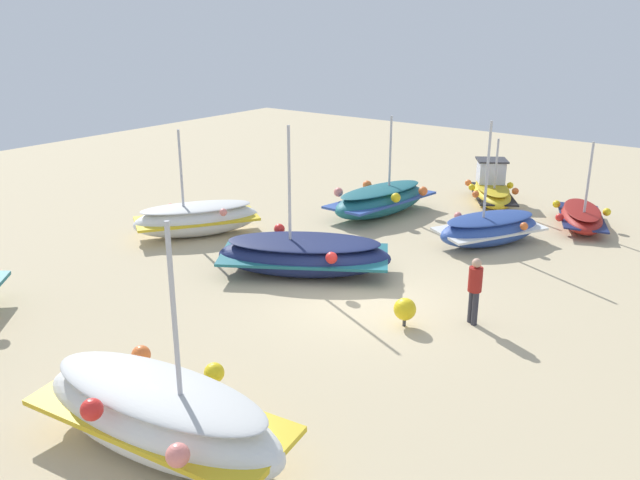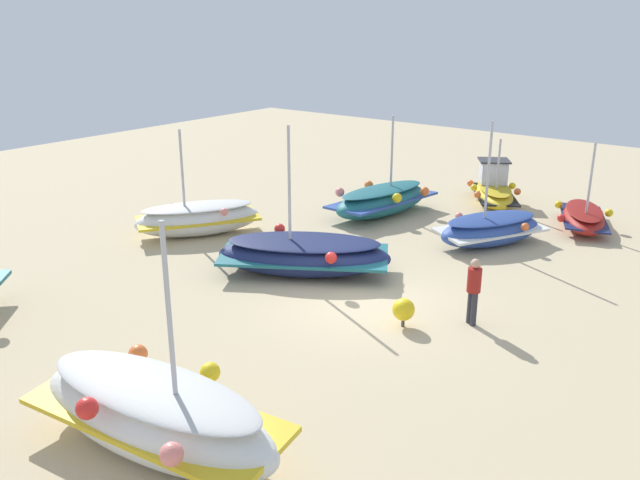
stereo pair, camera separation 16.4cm
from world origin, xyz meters
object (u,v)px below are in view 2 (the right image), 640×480
object	(u,v)px
fishing_boat_4	(494,190)
fishing_boat_0	(154,414)
fishing_boat_2	(382,200)
person_walking	(474,287)
fishing_boat_6	(491,229)
fishing_boat_1	(304,255)
fishing_boat_5	(198,218)
fishing_boat_8	(583,217)
mooring_buoy_0	(403,310)

from	to	relation	value
fishing_boat_4	fishing_boat_0	bearing A→B (deg)	153.13
fishing_boat_2	person_walking	bearing A→B (deg)	54.67
fishing_boat_6	fishing_boat_1	bearing A→B (deg)	177.74
fishing_boat_6	fishing_boat_5	bearing A→B (deg)	148.97
fishing_boat_0	fishing_boat_1	world-z (taller)	fishing_boat_1
fishing_boat_4	fishing_boat_6	world-z (taller)	fishing_boat_6
fishing_boat_4	fishing_boat_1	bearing A→B (deg)	140.33
fishing_boat_0	fishing_boat_8	world-z (taller)	fishing_boat_0
fishing_boat_2	fishing_boat_5	distance (m)	6.56
fishing_boat_4	mooring_buoy_0	bearing A→B (deg)	160.75
fishing_boat_2	mooring_buoy_0	world-z (taller)	fishing_boat_2
fishing_boat_0	mooring_buoy_0	bearing A→B (deg)	-104.50
fishing_boat_5	fishing_boat_8	world-z (taller)	fishing_boat_5
fishing_boat_5	mooring_buoy_0	bearing A→B (deg)	-68.04
fishing_boat_8	fishing_boat_4	bearing A→B (deg)	52.36
fishing_boat_2	fishing_boat_4	bearing A→B (deg)	155.30
fishing_boat_8	mooring_buoy_0	bearing A→B (deg)	152.46
fishing_boat_1	person_walking	world-z (taller)	fishing_boat_1
fishing_boat_6	fishing_boat_4	bearing A→B (deg)	49.95
person_walking	fishing_boat_0	bearing A→B (deg)	17.53
fishing_boat_0	fishing_boat_8	bearing A→B (deg)	-103.26
fishing_boat_0	fishing_boat_2	distance (m)	14.32
fishing_boat_2	mooring_buoy_0	size ratio (longest dim) A/B	6.66
fishing_boat_1	fishing_boat_6	xyz separation A→B (m)	(-5.40, 3.09, -0.04)
fishing_boat_0	mooring_buoy_0	distance (m)	6.48
fishing_boat_6	person_walking	bearing A→B (deg)	-132.82
fishing_boat_8	fishing_boat_2	bearing A→B (deg)	92.59
fishing_boat_0	fishing_boat_1	bearing A→B (deg)	-75.25
fishing_boat_6	mooring_buoy_0	xyz separation A→B (m)	(6.57, 0.78, -0.09)
fishing_boat_0	fishing_boat_2	world-z (taller)	fishing_boat_0
fishing_boat_8	fishing_boat_1	bearing A→B (deg)	129.46
fishing_boat_0	fishing_boat_4	xyz separation A→B (m)	(-17.49, -1.77, -0.17)
fishing_boat_0	fishing_boat_8	distance (m)	16.57
fishing_boat_2	person_walking	xyz separation A→B (m)	(6.17, 6.37, 0.37)
fishing_boat_4	fishing_boat_5	world-z (taller)	fishing_boat_5
fishing_boat_5	fishing_boat_1	bearing A→B (deg)	-63.34
fishing_boat_6	mooring_buoy_0	world-z (taller)	fishing_boat_6
fishing_boat_5	person_walking	xyz separation A→B (m)	(0.64, 9.90, 0.36)
mooring_buoy_0	fishing_boat_5	bearing A→B (deg)	-101.11
person_walking	fishing_boat_8	bearing A→B (deg)	-145.85
fishing_boat_0	fishing_boat_6	size ratio (longest dim) A/B	1.28
person_walking	fishing_boat_4	bearing A→B (deg)	-126.12
fishing_boat_0	person_walking	world-z (taller)	fishing_boat_0
fishing_boat_1	fishing_boat_5	distance (m)	4.87
fishing_boat_1	fishing_boat_6	distance (m)	6.22
fishing_boat_0	fishing_boat_5	xyz separation A→B (m)	(-8.13, -7.83, -0.13)
fishing_boat_5	fishing_boat_6	bearing A→B (deg)	-25.44
fishing_boat_5	fishing_boat_4	bearing A→B (deg)	0.17
fishing_boat_4	person_walking	bearing A→B (deg)	168.30
fishing_boat_4	mooring_buoy_0	xyz separation A→B (m)	(11.08, 2.64, -0.10)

